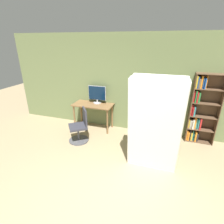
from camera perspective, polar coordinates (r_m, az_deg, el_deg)
name	(u,v)px	position (r m, az deg, el deg)	size (l,w,h in m)	color
ground_plane	(101,218)	(3.09, -3.51, -31.18)	(16.00, 16.00, 0.00)	#9E8966
wall_back	(140,85)	(4.88, 9.20, 8.54)	(8.00, 0.06, 2.70)	#6B7A4C
desk	(93,108)	(5.17, -6.19, 1.29)	(1.16, 0.55, 0.77)	brown
monitor	(97,94)	(5.13, -4.89, 5.85)	(0.53, 0.23, 0.52)	#B7B7BC
office_chair	(80,129)	(4.66, -10.36, -5.34)	(0.62, 0.62, 0.89)	#4C4C51
bookshelf	(201,111)	(4.92, 26.93, 0.39)	(0.66, 0.26, 1.79)	brown
mattress_near	(155,128)	(3.42, 13.71, -4.98)	(0.98, 0.41, 1.91)	silver
mattress_far	(156,122)	(3.67, 14.12, -3.06)	(0.98, 0.38, 1.91)	silver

